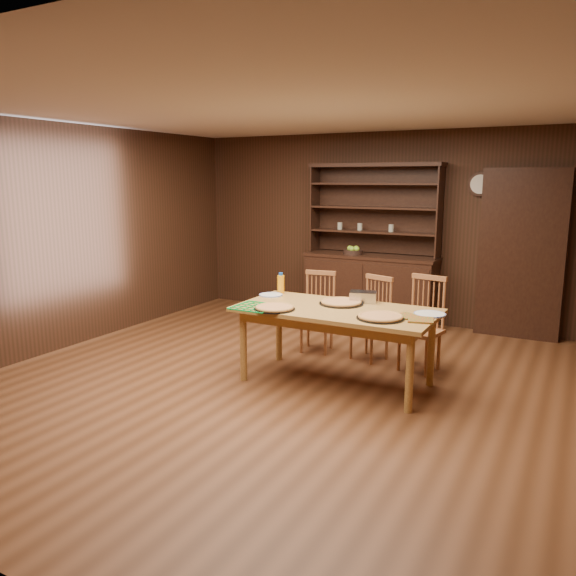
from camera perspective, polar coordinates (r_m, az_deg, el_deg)
The scene contains 20 objects.
floor at distance 5.59m, azimuth -1.63°, elevation -9.60°, with size 6.00×6.00×0.00m, color brown.
room_shell at distance 5.24m, azimuth -1.73°, elevation 6.76°, with size 6.00×6.00×6.00m.
china_hutch at distance 7.86m, azimuth 8.38°, elevation 0.87°, with size 1.84×0.52×2.17m.
doorway at distance 7.52m, azimuth 22.62°, elevation 3.18°, with size 1.00×0.18×2.10m, color black.
wall_clock at distance 7.59m, azimuth 18.96°, elevation 9.94°, with size 0.30×0.05×0.30m.
dining_table at distance 5.41m, azimuth 4.94°, elevation -2.89°, with size 1.90×0.95×0.75m.
chair_left at distance 6.52m, azimuth 3.10°, elevation -2.12°, with size 0.43×0.41×0.92m.
chair_center at distance 6.26m, azimuth 8.66°, elevation -2.77°, with size 0.47×0.46×0.92m.
chair_right at distance 6.01m, azimuth 13.59°, elevation -3.20°, with size 0.47×0.46×0.99m.
pizza_left at distance 5.32m, azimuth -1.38°, elevation -2.02°, with size 0.39×0.39×0.04m.
pizza_right at distance 5.04m, azimuth 9.37°, elevation -2.90°, with size 0.42×0.42×0.04m.
pizza_center at distance 5.57m, azimuth 5.43°, elevation -1.46°, with size 0.44×0.44×0.04m.
cooling_rack at distance 5.42m, azimuth -3.36°, elevation -1.89°, with size 0.39×0.39×0.02m, color #0B9A37, non-canonical shape.
plate_left at distance 5.95m, azimuth -1.76°, elevation -0.70°, with size 0.25×0.25×0.02m.
plate_right at distance 5.27m, azimuth 14.20°, elevation -2.58°, with size 0.29×0.29×0.02m.
foil_dish at distance 5.69m, azimuth 7.65°, elevation -0.88°, with size 0.26×0.19×0.11m, color silver.
juice_bottle at distance 6.06m, azimuth -0.73°, elevation 0.44°, with size 0.08×0.08×0.23m.
pot_holder_a at distance 5.04m, azimuth 13.33°, elevation -3.17°, with size 0.22×0.22×0.02m, color #B52714.
pot_holder_b at distance 5.16m, azimuth 11.92°, elevation -2.79°, with size 0.19×0.19×0.01m, color #B52714.
fruit_bowl at distance 7.82m, azimuth 6.65°, elevation 3.75°, with size 0.27×0.27×0.12m.
Camera 1 is at (2.61, -4.53, 1.97)m, focal length 35.00 mm.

